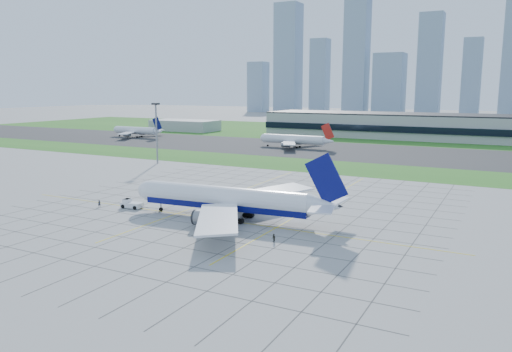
{
  "coord_description": "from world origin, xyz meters",
  "views": [
    {
      "loc": [
        65.25,
        -101.93,
        31.32
      ],
      "look_at": [
        0.51,
        21.29,
        7.0
      ],
      "focal_mm": 35.0,
      "sensor_mm": 36.0,
      "label": 1
    }
  ],
  "objects_px": {
    "light_mast": "(156,125)",
    "distant_jet_0": "(136,130)",
    "pushback_tug": "(131,204)",
    "crew_far": "(274,238)",
    "airliner": "(227,200)",
    "crew_near": "(99,204)",
    "distant_jet_1": "(294,139)"
  },
  "relations": [
    {
      "from": "pushback_tug",
      "to": "distant_jet_0",
      "type": "height_order",
      "value": "distant_jet_0"
    },
    {
      "from": "pushback_tug",
      "to": "crew_near",
      "type": "bearing_deg",
      "value": -163.13
    },
    {
      "from": "airliner",
      "to": "crew_far",
      "type": "bearing_deg",
      "value": -37.64
    },
    {
      "from": "airliner",
      "to": "crew_near",
      "type": "height_order",
      "value": "airliner"
    },
    {
      "from": "light_mast",
      "to": "airliner",
      "type": "height_order",
      "value": "light_mast"
    },
    {
      "from": "distant_jet_0",
      "to": "distant_jet_1",
      "type": "height_order",
      "value": "same"
    },
    {
      "from": "crew_near",
      "to": "distant_jet_0",
      "type": "xyz_separation_m",
      "value": [
        -123.77,
        157.27,
        3.52
      ]
    },
    {
      "from": "light_mast",
      "to": "crew_near",
      "type": "distance_m",
      "value": 81.41
    },
    {
      "from": "crew_near",
      "to": "crew_far",
      "type": "bearing_deg",
      "value": -45.65
    },
    {
      "from": "crew_near",
      "to": "distant_jet_0",
      "type": "height_order",
      "value": "distant_jet_0"
    },
    {
      "from": "airliner",
      "to": "pushback_tug",
      "type": "height_order",
      "value": "airliner"
    },
    {
      "from": "crew_near",
      "to": "crew_far",
      "type": "xyz_separation_m",
      "value": [
        55.17,
        -6.5,
        -0.06
      ]
    },
    {
      "from": "light_mast",
      "to": "distant_jet_0",
      "type": "xyz_separation_m",
      "value": [
        -86.63,
        86.44,
        -11.7
      ]
    },
    {
      "from": "distant_jet_0",
      "to": "distant_jet_1",
      "type": "xyz_separation_m",
      "value": [
        115.5,
        -6.41,
        0.0
      ]
    },
    {
      "from": "distant_jet_0",
      "to": "crew_far",
      "type": "bearing_deg",
      "value": -42.46
    },
    {
      "from": "pushback_tug",
      "to": "crew_far",
      "type": "distance_m",
      "value": 47.97
    },
    {
      "from": "light_mast",
      "to": "pushback_tug",
      "type": "bearing_deg",
      "value": -56.17
    },
    {
      "from": "light_mast",
      "to": "distant_jet_0",
      "type": "bearing_deg",
      "value": 135.06
    },
    {
      "from": "light_mast",
      "to": "airliner",
      "type": "relative_size",
      "value": 0.45
    },
    {
      "from": "airliner",
      "to": "crew_far",
      "type": "relative_size",
      "value": 31.14
    },
    {
      "from": "light_mast",
      "to": "crew_near",
      "type": "relative_size",
      "value": 13.24
    },
    {
      "from": "pushback_tug",
      "to": "distant_jet_0",
      "type": "distance_m",
      "value": 202.9
    },
    {
      "from": "distant_jet_1",
      "to": "pushback_tug",
      "type": "bearing_deg",
      "value": -83.64
    },
    {
      "from": "light_mast",
      "to": "airliner",
      "type": "distance_m",
      "value": 99.32
    },
    {
      "from": "crew_far",
      "to": "distant_jet_0",
      "type": "relative_size",
      "value": 0.04
    },
    {
      "from": "crew_near",
      "to": "distant_jet_1",
      "type": "height_order",
      "value": "distant_jet_1"
    },
    {
      "from": "crew_far",
      "to": "distant_jet_1",
      "type": "distance_m",
      "value": 169.7
    },
    {
      "from": "light_mast",
      "to": "distant_jet_1",
      "type": "bearing_deg",
      "value": 70.16
    },
    {
      "from": "crew_near",
      "to": "pushback_tug",
      "type": "bearing_deg",
      "value": -17.71
    },
    {
      "from": "light_mast",
      "to": "crew_far",
      "type": "xyz_separation_m",
      "value": [
        92.32,
        -77.33,
        -15.28
      ]
    },
    {
      "from": "distant_jet_0",
      "to": "distant_jet_1",
      "type": "relative_size",
      "value": 1.0
    },
    {
      "from": "light_mast",
      "to": "pushback_tug",
      "type": "xyz_separation_m",
      "value": [
        45.34,
        -67.65,
        -15.13
      ]
    }
  ]
}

